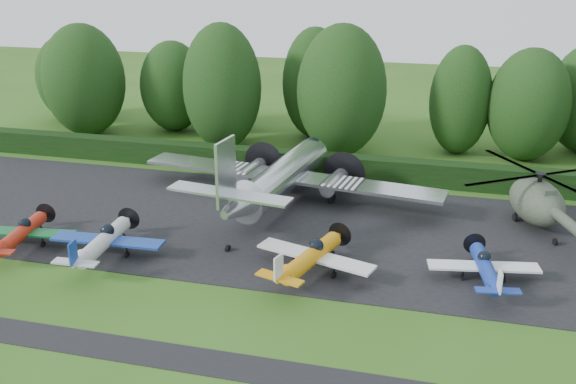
% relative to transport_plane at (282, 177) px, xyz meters
% --- Properties ---
extents(ground, '(160.00, 160.00, 0.00)m').
position_rel_transport_plane_xyz_m(ground, '(0.02, -14.12, -2.15)').
color(ground, '#2E5618').
rests_on(ground, ground).
extents(apron, '(70.00, 18.00, 0.01)m').
position_rel_transport_plane_xyz_m(apron, '(0.02, -4.12, -2.15)').
color(apron, black).
rests_on(apron, ground).
extents(taxiway_verge, '(70.00, 2.00, 0.00)m').
position_rel_transport_plane_xyz_m(taxiway_verge, '(0.02, -20.12, -2.15)').
color(taxiway_verge, black).
rests_on(taxiway_verge, ground).
extents(hedgerow, '(90.00, 1.60, 2.00)m').
position_rel_transport_plane_xyz_m(hedgerow, '(0.02, 6.88, -2.15)').
color(hedgerow, black).
rests_on(hedgerow, ground).
extents(transport_plane, '(24.06, 18.45, 7.71)m').
position_rel_transport_plane_xyz_m(transport_plane, '(0.00, 0.00, 0.00)').
color(transport_plane, silver).
rests_on(transport_plane, ground).
extents(light_plane_red, '(6.62, 6.96, 2.54)m').
position_rel_transport_plane_xyz_m(light_plane_red, '(-14.39, -11.43, -1.09)').
color(light_plane_red, '#B02310').
rests_on(light_plane_red, ground).
extents(light_plane_white, '(7.26, 7.64, 2.79)m').
position_rel_transport_plane_xyz_m(light_plane_white, '(-8.50, -11.44, -0.99)').
color(light_plane_white, silver).
rests_on(light_plane_white, ground).
extents(light_plane_orange, '(7.45, 7.83, 2.86)m').
position_rel_transport_plane_xyz_m(light_plane_orange, '(4.52, -10.46, -0.96)').
color(light_plane_orange, orange).
rests_on(light_plane_orange, ground).
extents(light_plane_blue, '(6.41, 6.74, 2.46)m').
position_rel_transport_plane_xyz_m(light_plane_blue, '(14.51, -9.02, -1.12)').
color(light_plane_blue, '#193398').
rests_on(light_plane_blue, ground).
extents(helicopter, '(12.03, 14.09, 3.88)m').
position_rel_transport_plane_xyz_m(helicopter, '(18.15, 0.30, -0.07)').
color(helicopter, '#333C2E').
rests_on(helicopter, ground).
extents(tree_0, '(7.20, 7.20, 10.16)m').
position_rel_transport_plane_xyz_m(tree_0, '(18.62, 15.96, 2.92)').
color(tree_0, black).
rests_on(tree_0, ground).
extents(tree_1, '(8.17, 8.17, 12.09)m').
position_rel_transport_plane_xyz_m(tree_1, '(2.17, 13.31, 3.88)').
color(tree_1, black).
rests_on(tree_1, ground).
extents(tree_2, '(8.19, 8.19, 11.33)m').
position_rel_transport_plane_xyz_m(tree_2, '(-24.26, 13.77, 3.50)').
color(tree_2, black).
rests_on(tree_2, ground).
extents(tree_3, '(7.39, 7.39, 11.93)m').
position_rel_transport_plane_xyz_m(tree_3, '(-9.09, 12.66, 3.80)').
color(tree_3, black).
rests_on(tree_3, ground).
extents(tree_4, '(5.65, 5.65, 10.12)m').
position_rel_transport_plane_xyz_m(tree_4, '(12.72, 16.49, 2.89)').
color(tree_4, black).
rests_on(tree_4, ground).
extents(tree_5, '(7.14, 7.14, 9.43)m').
position_rel_transport_plane_xyz_m(tree_5, '(-29.27, 18.94, 2.56)').
color(tree_5, black).
rests_on(tree_5, ground).
extents(tree_6, '(6.77, 6.77, 9.40)m').
position_rel_transport_plane_xyz_m(tree_6, '(-16.28, 17.53, 2.54)').
color(tree_6, black).
rests_on(tree_6, ground).
extents(tree_7, '(6.46, 6.46, 11.08)m').
position_rel_transport_plane_xyz_m(tree_7, '(-1.46, 18.68, 3.37)').
color(tree_7, black).
rests_on(tree_7, ground).
extents(tree_11, '(6.31, 6.31, 9.22)m').
position_rel_transport_plane_xyz_m(tree_11, '(-10.78, 19.14, 2.45)').
color(tree_11, black).
rests_on(tree_11, ground).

